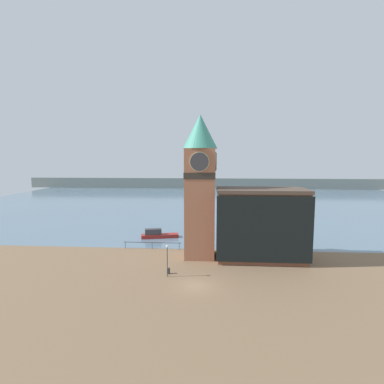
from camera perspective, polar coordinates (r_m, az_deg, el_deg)
ground_plane at (r=36.28m, az=0.64°, el=-17.43°), size 160.00×160.00×0.00m
water at (r=108.14m, az=2.89°, el=-1.39°), size 160.00×120.00×0.00m
far_shoreline at (r=147.64m, az=3.18°, el=1.68°), size 180.00×3.00×5.00m
pier_railing at (r=49.80m, az=-7.60°, el=-9.64°), size 9.49×0.08×1.09m
clock_tower at (r=43.80m, az=1.55°, el=1.74°), size 4.99×4.99×20.93m
pier_building at (r=44.68m, az=12.97°, el=-5.98°), size 12.89×6.66×10.38m
boat_near at (r=56.51m, az=-6.56°, el=-8.03°), size 7.03×3.14×1.71m
mooring_bollard_near at (r=39.62m, az=-4.47°, el=-14.65°), size 0.37×0.37×0.83m
lamp_post at (r=37.95m, az=-4.74°, el=-11.81°), size 0.32×0.32×4.04m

